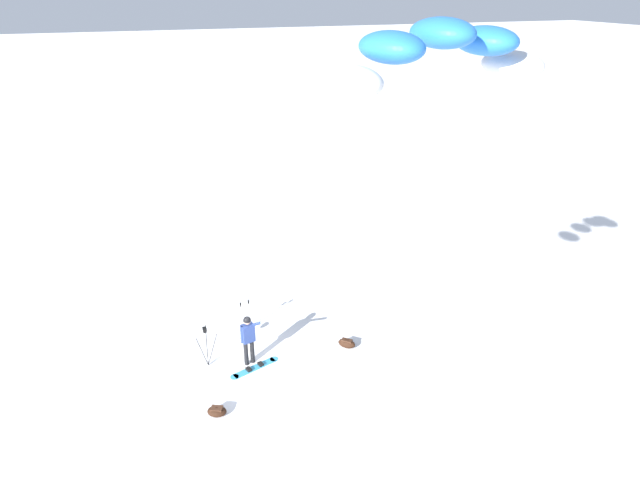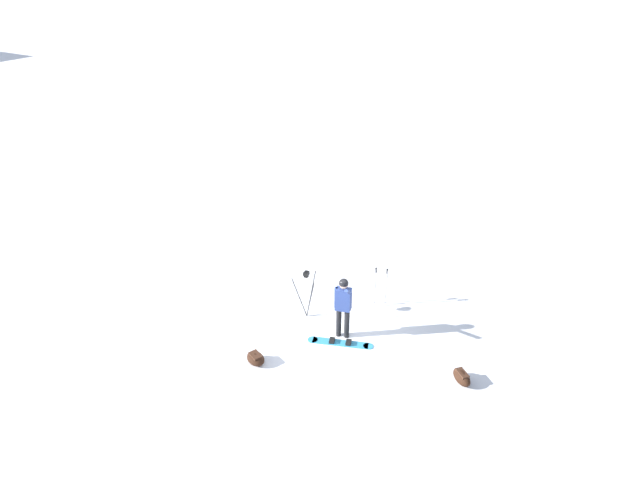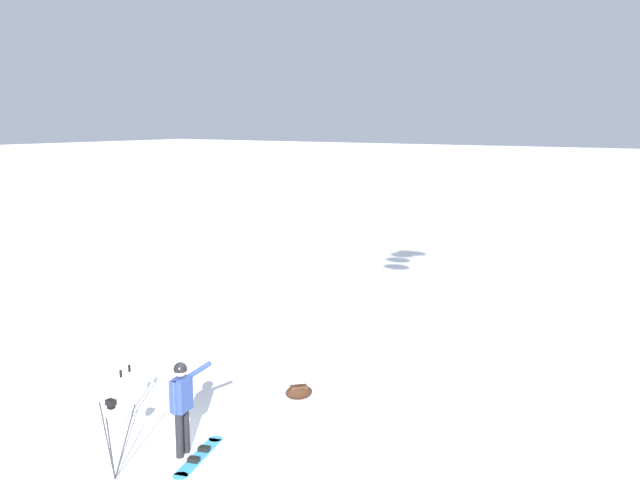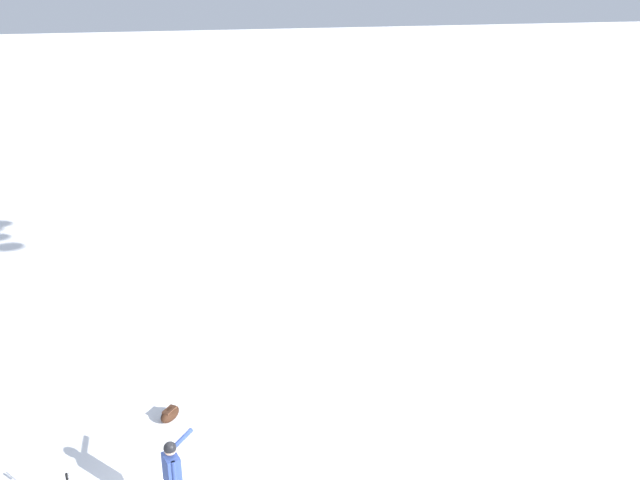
% 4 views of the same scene
% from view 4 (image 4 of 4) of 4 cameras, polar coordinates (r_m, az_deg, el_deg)
% --- Properties ---
extents(snowboarder, '(0.58, 0.67, 1.82)m').
position_cam_4_polar(snowboarder, '(14.04, -12.18, -18.38)').
color(snowboarder, black).
rests_on(snowboarder, ground_plane).
extents(gear_bag_large, '(0.65, 0.64, 0.32)m').
position_cam_4_polar(gear_bag_large, '(17.27, -12.40, -13.98)').
color(gear_bag_large, black).
rests_on(gear_bag_large, ground_plane).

